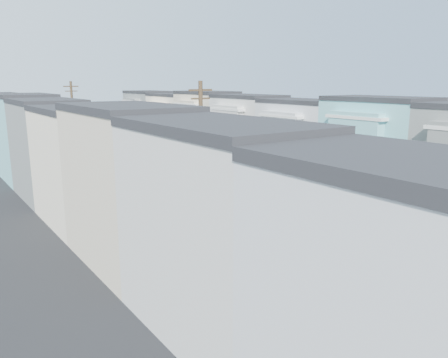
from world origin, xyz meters
name	(u,v)px	position (x,y,z in m)	size (l,w,h in m)	color
ground	(294,231)	(0.00, 0.00, 0.00)	(160.00, 160.00, 0.00)	black
road_slab	(185,188)	(0.00, 15.00, 0.01)	(12.00, 70.00, 0.02)	black
curb_left	(126,197)	(-6.05, 15.00, 0.07)	(0.30, 70.00, 0.15)	gray
curb_right	(235,180)	(6.05, 15.00, 0.07)	(0.30, 70.00, 0.15)	gray
sidewalk_left	(112,199)	(-7.35, 15.00, 0.07)	(2.60, 70.00, 0.15)	gray
sidewalk_right	(245,178)	(7.35, 15.00, 0.07)	(2.60, 70.00, 0.15)	gray
centerline	(185,189)	(0.00, 15.00, 0.00)	(0.12, 70.00, 0.01)	gold
townhouse_row_left	(67,207)	(-11.15, 15.00, 0.00)	(5.00, 70.00, 8.50)	silver
townhouse_row_right	(272,175)	(11.15, 15.00, 0.00)	(5.00, 70.00, 8.50)	silver
tree_b	(280,178)	(-6.30, -5.16, 5.49)	(4.70, 4.70, 7.87)	black
tree_c	(169,160)	(-6.30, 6.16, 4.71)	(4.70, 4.70, 7.08)	black
tree_d	(109,136)	(-6.30, 17.52, 5.33)	(4.70, 4.70, 7.71)	black
tree_e	(61,127)	(-6.30, 32.96, 4.88)	(4.70, 4.70, 7.25)	black
tree_far_r	(172,133)	(6.89, 29.88, 3.49)	(2.99, 2.99, 5.02)	black
utility_pole_near	(201,163)	(-6.30, 2.00, 5.15)	(1.60, 0.26, 10.00)	#42301E
utility_pole_far	(74,128)	(-6.30, 28.00, 5.15)	(1.60, 0.26, 10.00)	#42301E
fedex_truck	(289,201)	(1.28, 1.99, 1.51)	(2.18, 5.65, 2.71)	silver
lead_sedan	(249,191)	(2.73, 8.54, 0.65)	(1.82, 4.33, 1.30)	black
parked_left_b	(339,282)	(-4.90, -7.99, 0.69)	(1.93, 4.59, 1.38)	#080F36
parked_left_c	(241,238)	(-4.90, -0.28, 0.62)	(1.32, 3.75, 1.25)	#AFAFAF
parked_left_d	(147,193)	(-4.90, 13.06, 0.68)	(2.27, 4.91, 1.37)	#3E0C16
parked_right_b	(372,219)	(4.90, -2.66, 0.64)	(1.50, 3.92, 1.27)	#BBB8C8
parked_right_c	(203,168)	(4.90, 19.41, 0.76)	(2.52, 5.46, 1.52)	black
parked_right_d	(169,159)	(4.90, 27.24, 0.70)	(1.66, 4.33, 1.40)	black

